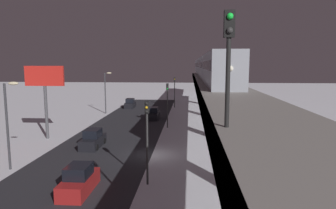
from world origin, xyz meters
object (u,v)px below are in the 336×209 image
subway_train (206,66)px  sedan_black (93,140)px  commercial_billboard (45,83)px  traffic_light_far (175,88)px  sedan_black_2 (153,114)px  traffic_light_near (147,130)px  rail_signal (229,49)px  traffic_light_mid (167,99)px  sedan_black_3 (130,104)px  sedan_red (79,181)px

subway_train → sedan_black: bearing=64.7°
sedan_black → commercial_billboard: size_ratio=0.50×
subway_train → traffic_light_far: bearing=-17.1°
sedan_black_2 → traffic_light_near: bearing=-84.0°
traffic_light_far → commercial_billboard: commercial_billboard is taller
sedan_black_2 → traffic_light_near: size_ratio=0.71×
rail_signal → traffic_light_mid: (4.44, -31.73, -5.42)m
traffic_light_near → traffic_light_far: (0.00, -41.12, 0.00)m
traffic_light_mid → sedan_black_2: bearing=-67.3°
sedan_black → commercial_billboard: (6.81, -3.27, 6.04)m
rail_signal → traffic_light_mid: size_ratio=0.62×
traffic_light_mid → commercial_billboard: (14.31, 7.30, 2.63)m
traffic_light_near → sedan_black_2: bearing=-84.0°
sedan_black_3 → traffic_light_far: 9.97m
sedan_red → traffic_light_far: size_ratio=0.66×
subway_train → sedan_black_2: bearing=51.7°
sedan_black → traffic_light_near: traffic_light_near is taller
sedan_black_2 → sedan_black_3: 13.99m
rail_signal → sedan_black: rail_signal is taller
traffic_light_mid → commercial_billboard: size_ratio=0.72×
traffic_light_far → traffic_light_near: bearing=90.0°
sedan_red → commercial_billboard: 18.75m
traffic_light_mid → commercial_billboard: commercial_billboard is taller
rail_signal → traffic_light_near: (4.44, -11.17, -5.42)m
sedan_black_2 → sedan_black_3: same height
traffic_light_far → commercial_billboard: (14.31, 27.86, 2.63)m
rail_signal → traffic_light_near: rail_signal is taller
traffic_light_far → sedan_black: bearing=76.5°
traffic_light_near → rail_signal: bearing=111.7°
traffic_light_near → subway_train: bearing=-99.2°
subway_train → sedan_black: (13.81, 29.18, -7.88)m
sedan_black_2 → traffic_light_mid: size_ratio=0.71×
rail_signal → traffic_light_far: bearing=-85.1°
sedan_red → traffic_light_near: size_ratio=0.66×
sedan_black_2 → commercial_billboard: 19.22m
subway_train → rail_signal: size_ratio=18.52×
traffic_light_near → traffic_light_far: 41.12m
commercial_billboard → rail_signal: bearing=127.5°
commercial_billboard → traffic_light_far: bearing=-117.2°
sedan_red → commercial_billboard: bearing=122.8°
traffic_light_mid → sedan_black_3: bearing=-64.4°
sedan_red → traffic_light_near: 6.04m
subway_train → traffic_light_mid: size_ratio=11.57×
subway_train → traffic_light_far: 7.98m
traffic_light_mid → subway_train: bearing=-108.7°
commercial_billboard → subway_train: bearing=-128.5°
traffic_light_near → traffic_light_far: same height
sedan_black_2 → traffic_light_mid: 8.25m
rail_signal → traffic_light_mid: bearing=-82.0°
sedan_red → traffic_light_far: traffic_light_far is taller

